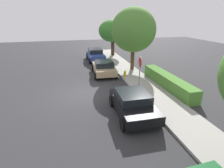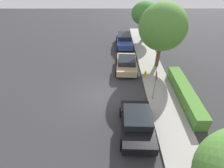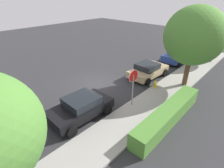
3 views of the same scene
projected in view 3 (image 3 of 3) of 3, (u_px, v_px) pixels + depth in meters
name	position (u px, v px, depth m)	size (l,w,h in m)	color
ground_plane	(96.00, 84.00, 14.47)	(60.00, 60.00, 0.00)	#2D2D30
sidewalk_curb	(147.00, 106.00, 11.48)	(32.00, 2.31, 0.14)	#9E9B93
stop_sign	(133.00, 82.00, 10.77)	(0.80, 0.12, 2.62)	gray
parked_car_black	(81.00, 107.00, 10.31)	(3.86, 2.20, 1.34)	black
parked_car_tan	(148.00, 70.00, 15.27)	(3.94, 2.22, 1.33)	tan
parked_car_blue	(178.00, 54.00, 18.91)	(4.30, 2.00, 1.45)	#2D479E
street_tree_mid_block	(194.00, 36.00, 12.29)	(4.23, 4.23, 6.07)	#513823
street_tree_far	(216.00, 30.00, 17.51)	(3.48, 3.48, 4.80)	#422D1E
fire_hydrant	(155.00, 85.00, 13.49)	(0.30, 0.22, 0.72)	gold
front_yard_hedge	(168.00, 115.00, 10.02)	(6.43, 0.96, 0.99)	#4C8433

